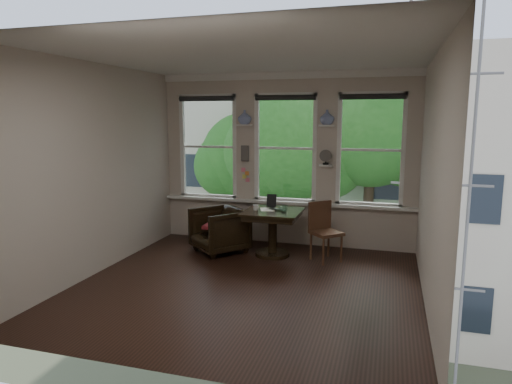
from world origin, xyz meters
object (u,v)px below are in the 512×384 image
(armchair_left, at_px, (219,230))
(mug, at_px, (256,208))
(laptop, at_px, (277,210))
(side_chair_right, at_px, (326,232))
(table, at_px, (273,233))

(armchair_left, xyz_separation_m, mug, (0.64, -0.01, 0.42))
(laptop, bearing_deg, armchair_left, -161.86)
(side_chair_right, bearing_deg, armchair_left, 137.08)
(side_chair_right, height_order, laptop, side_chair_right)
(armchair_left, distance_m, side_chair_right, 1.79)
(table, xyz_separation_m, armchair_left, (-0.91, -0.04, -0.00))
(laptop, bearing_deg, mug, -151.73)
(laptop, distance_m, mug, 0.34)
(laptop, height_order, mug, mug)
(laptop, relative_size, mug, 3.03)
(table, xyz_separation_m, side_chair_right, (0.88, -0.03, 0.09))
(side_chair_right, xyz_separation_m, laptop, (-0.82, 0.06, 0.30))
(table, height_order, side_chair_right, side_chair_right)
(armchair_left, xyz_separation_m, side_chair_right, (1.79, 0.01, 0.09))
(table, distance_m, armchair_left, 0.91)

